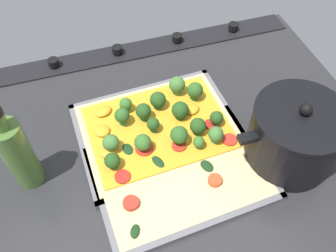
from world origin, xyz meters
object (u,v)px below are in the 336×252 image
Objects in this scene: broccoli_pizza at (160,125)px; baking_tray_back at (180,174)px; veggie_pizza_back at (179,171)px; cooking_pot at (294,136)px; baking_tray_front at (159,131)px; oil_bottle at (17,153)px.

baking_tray_back is at bearing 93.38° from broccoli_pizza.
cooking_pot is (-23.17, 2.51, 5.92)cm from veggie_pizza_back.
baking_tray_front is 1.01× the size of baking_tray_back.
oil_bottle is at bearing -11.52° from cooking_pot.
cooking_pot is (-24.07, 14.31, 6.61)cm from baking_tray_front.
oil_bottle reaches higher than veggie_pizza_back.
cooking_pot is 53.45cm from oil_bottle.
baking_tray_back is 0.78cm from veggie_pizza_back.
veggie_pizza_back is at bearing -65.63° from baking_tray_back.
broccoli_pizza is 0.94× the size of baking_tray_back.
broccoli_pizza is 28.13cm from cooking_pot.
baking_tray_front is 1.45× the size of cooking_pot.
baking_tray_back is 1.08× the size of veggie_pizza_back.
veggie_pizza_back is 31.31cm from oil_bottle.
cooking_pot is at bearing 173.81° from veggie_pizza_back.
baking_tray_front is 28.77cm from cooking_pot.
broccoli_pizza is at bearing -86.62° from baking_tray_back.
cooking_pot is 1.17× the size of oil_bottle.
baking_tray_back is 24.04cm from cooking_pot.
veggie_pizza_back is at bearing 164.39° from oil_bottle.
baking_tray_front is 1.09× the size of veggie_pizza_back.
baking_tray_front and baking_tray_back have the same top height.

